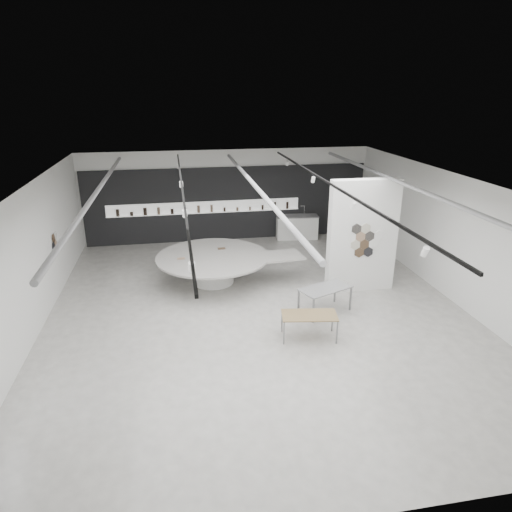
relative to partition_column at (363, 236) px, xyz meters
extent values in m
cube|color=#B6B3AC|center=(-3.50, -1.00, -1.80)|extent=(12.00, 14.00, 0.01)
cube|color=silver|center=(-3.50, -1.00, 2.01)|extent=(12.00, 14.00, 0.01)
cube|color=white|center=(-3.50, 6.01, 0.10)|extent=(12.00, 0.01, 3.80)
cube|color=white|center=(-3.50, -8.00, 0.10)|extent=(12.00, 0.01, 3.80)
cube|color=white|center=(2.50, -1.00, 0.10)|extent=(0.01, 14.00, 3.80)
cube|color=white|center=(-9.51, -1.00, 0.10)|extent=(0.01, 14.00, 3.80)
cylinder|color=#939396|center=(-7.70, -0.50, 1.82)|extent=(0.12, 12.00, 0.12)
cylinder|color=#939396|center=(-3.50, -0.50, 1.82)|extent=(0.12, 12.00, 0.12)
cylinder|color=#939396|center=(0.70, -0.50, 1.82)|extent=(0.12, 12.00, 0.12)
cube|color=black|center=(-5.50, -1.00, 1.90)|extent=(0.05, 13.00, 0.06)
cylinder|color=white|center=(-5.50, -6.00, 1.72)|extent=(0.11, 0.18, 0.21)
cylinder|color=white|center=(-5.50, -2.70, 1.72)|extent=(0.11, 0.18, 0.21)
cylinder|color=white|center=(-5.50, 0.60, 1.72)|extent=(0.11, 0.18, 0.21)
cylinder|color=white|center=(-5.50, 3.90, 1.72)|extent=(0.11, 0.18, 0.21)
cube|color=black|center=(-1.50, -1.00, 1.90)|extent=(0.05, 13.00, 0.06)
cylinder|color=white|center=(-1.50, -6.00, 1.72)|extent=(0.11, 0.18, 0.21)
cylinder|color=white|center=(-1.50, -2.70, 1.72)|extent=(0.11, 0.18, 0.21)
cylinder|color=white|center=(-1.50, 0.60, 1.72)|extent=(0.11, 0.18, 0.21)
cylinder|color=white|center=(-1.50, 3.90, 1.72)|extent=(0.11, 0.18, 0.21)
cylinder|color=#BDB7A3|center=(-9.47, 1.50, -0.45)|extent=(0.03, 0.28, 0.28)
cylinder|color=black|center=(-9.47, 1.76, -0.45)|extent=(0.03, 0.28, 0.28)
cylinder|color=#8F7157|center=(-9.47, 1.63, -0.22)|extent=(0.03, 0.28, 0.28)
cylinder|color=black|center=(-9.47, 1.37, -0.22)|extent=(0.03, 0.28, 0.28)
cylinder|color=#4E3A27|center=(-9.47, 1.50, 0.01)|extent=(0.03, 0.28, 0.28)
cylinder|color=white|center=(-9.47, 1.76, 0.01)|extent=(0.03, 0.28, 0.28)
cube|color=black|center=(-3.50, 5.94, -0.25)|extent=(11.80, 0.10, 3.10)
cube|color=white|center=(-4.50, 5.87, -0.32)|extent=(8.00, 0.06, 0.46)
cube|color=white|center=(-4.50, 5.81, -0.54)|extent=(8.00, 0.18, 0.02)
cylinder|color=black|center=(-8.03, 5.81, -0.39)|extent=(0.13, 0.13, 0.29)
cylinder|color=black|center=(-7.49, 5.81, -0.46)|extent=(0.13, 0.13, 0.15)
cylinder|color=black|center=(-6.94, 5.81, -0.38)|extent=(0.14, 0.14, 0.30)
cylinder|color=brown|center=(-6.40, 5.81, -0.39)|extent=(0.12, 0.12, 0.29)
cylinder|color=black|center=(-5.86, 5.81, -0.43)|extent=(0.12, 0.12, 0.21)
cylinder|color=black|center=(-5.31, 5.81, -0.41)|extent=(0.10, 0.10, 0.25)
cylinder|color=brown|center=(-4.77, 5.81, -0.38)|extent=(0.12, 0.12, 0.30)
cylinder|color=brown|center=(-4.23, 5.81, -0.38)|extent=(0.10, 0.10, 0.31)
cylinder|color=black|center=(-3.69, 5.81, -0.45)|extent=(0.09, 0.09, 0.17)
cylinder|color=brown|center=(-3.14, 5.81, -0.45)|extent=(0.10, 0.10, 0.16)
cylinder|color=brown|center=(-2.60, 5.81, -0.46)|extent=(0.09, 0.09, 0.15)
cylinder|color=black|center=(-2.06, 5.81, -0.43)|extent=(0.09, 0.09, 0.21)
cylinder|color=black|center=(-1.51, 5.81, -0.38)|extent=(0.11, 0.11, 0.31)
cylinder|color=black|center=(-0.97, 5.81, -0.39)|extent=(0.11, 0.11, 0.29)
cube|color=white|center=(0.00, 0.00, 0.00)|extent=(2.20, 0.35, 3.60)
cylinder|color=#4E3A27|center=(0.00, -0.19, -0.20)|extent=(0.34, 0.03, 0.34)
cylinder|color=white|center=(0.30, -0.19, -0.20)|extent=(0.34, 0.03, 0.34)
cylinder|color=#BDB7A3|center=(-0.30, -0.19, -0.20)|extent=(0.34, 0.03, 0.34)
cylinder|color=black|center=(0.15, -0.19, 0.06)|extent=(0.34, 0.03, 0.34)
cylinder|color=#8F7157|center=(-0.15, -0.19, 0.06)|extent=(0.34, 0.03, 0.34)
cylinder|color=black|center=(0.15, -0.19, -0.46)|extent=(0.34, 0.03, 0.34)
cylinder|color=#4E3A27|center=(-0.15, -0.19, -0.46)|extent=(0.34, 0.03, 0.34)
cylinder|color=white|center=(0.45, -0.19, 0.06)|extent=(0.34, 0.03, 0.34)
cylinder|color=#BDB7A3|center=(0.00, -0.19, 0.32)|extent=(0.34, 0.03, 0.34)
cylinder|color=black|center=(-0.30, -0.19, 0.32)|extent=(0.34, 0.03, 0.34)
cylinder|color=white|center=(-4.59, 1.39, -1.36)|extent=(1.46, 1.46, 0.88)
cylinder|color=#9C9994|center=(-4.59, 1.39, -0.88)|extent=(4.05, 4.05, 0.06)
cube|color=#9C9994|center=(-2.48, 1.04, -0.88)|extent=(1.75, 1.18, 0.06)
cube|color=#8F7157|center=(-5.63, 1.30, -0.85)|extent=(0.27, 0.21, 0.01)
cube|color=#4E3A27|center=(-4.23, 2.05, -0.85)|extent=(0.27, 0.21, 0.01)
cube|color=olive|center=(-2.47, -2.67, -1.15)|extent=(1.52, 0.92, 0.03)
cube|color=slate|center=(-3.18, -2.89, -1.48)|extent=(0.04, 0.04, 0.64)
cube|color=slate|center=(-3.09, -2.25, -1.48)|extent=(0.04, 0.04, 0.64)
cube|color=slate|center=(-1.85, -3.09, -1.48)|extent=(0.04, 0.04, 0.64)
cube|color=slate|center=(-1.75, -2.46, -1.48)|extent=(0.04, 0.04, 0.64)
cube|color=gray|center=(-1.60, -1.35, -1.05)|extent=(1.67, 1.27, 0.03)
cube|color=slate|center=(-2.12, -1.93, -1.43)|extent=(0.06, 0.06, 0.74)
cube|color=slate|center=(-2.38, -1.32, -1.43)|extent=(0.06, 0.06, 0.74)
cube|color=slate|center=(-0.82, -1.38, -1.43)|extent=(0.06, 0.06, 0.74)
cube|color=slate|center=(-1.08, -0.77, -1.43)|extent=(0.06, 0.06, 0.74)
cube|color=white|center=(-0.60, 5.52, -1.31)|extent=(1.80, 0.82, 0.98)
cube|color=gray|center=(-0.60, 5.52, -0.80)|extent=(1.84, 0.87, 0.03)
cylinder|color=silver|center=(-0.26, 5.65, -0.59)|extent=(0.03, 0.03, 0.39)
cylinder|color=silver|center=(-0.34, 5.66, -0.41)|extent=(0.18, 0.04, 0.03)
camera|label=1|loc=(-5.69, -12.76, 4.39)|focal=32.00mm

